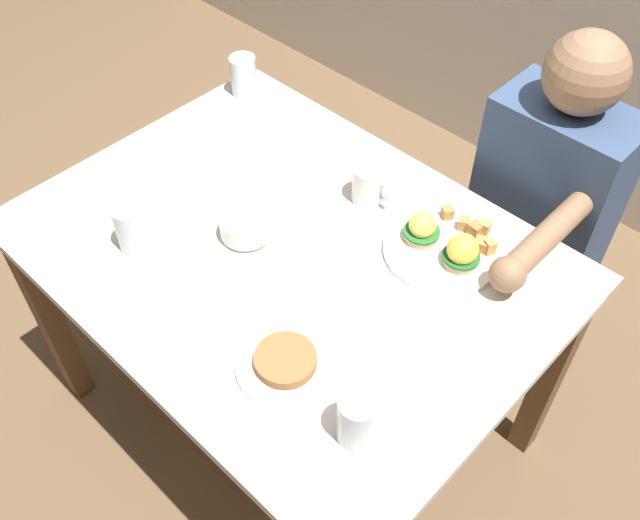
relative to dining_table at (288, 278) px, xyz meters
name	(u,v)px	position (x,y,z in m)	size (l,w,h in m)	color
ground_plane	(295,413)	(0.00, 0.00, -0.63)	(6.00, 6.00, 0.00)	brown
dining_table	(288,278)	(0.00, 0.00, 0.00)	(1.20, 0.90, 0.74)	silver
eggs_benedict_plate	(445,245)	(0.27, 0.24, 0.13)	(0.27, 0.27, 0.09)	white
fruit_bowl	(246,227)	(-0.10, -0.04, 0.14)	(0.12, 0.12, 0.05)	white
coffee_mug	(369,183)	(0.03, 0.25, 0.16)	(0.11, 0.08, 0.09)	white
fork	(207,184)	(-0.30, 0.01, 0.11)	(0.06, 0.15, 0.00)	silver
water_glass_near	(132,229)	(-0.25, -0.23, 0.16)	(0.07, 0.07, 0.12)	silver
water_glass_far	(244,78)	(-0.52, 0.35, 0.16)	(0.07, 0.07, 0.11)	silver
water_glass_extra	(358,420)	(0.43, -0.24, 0.16)	(0.08, 0.08, 0.11)	silver
side_plate	(286,363)	(0.23, -0.23, 0.12)	(0.20, 0.20, 0.04)	white
diner_person	(539,210)	(0.31, 0.60, 0.02)	(0.34, 0.54, 1.14)	#33333D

